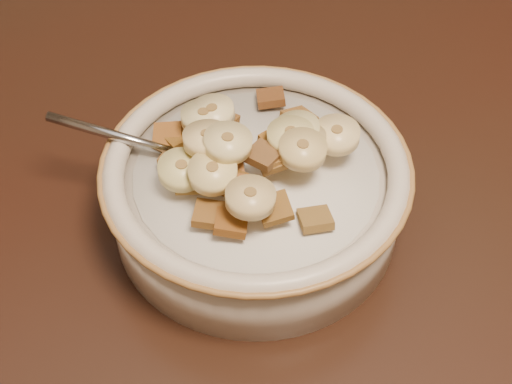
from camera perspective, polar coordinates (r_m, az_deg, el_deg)
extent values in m
cube|color=black|center=(0.64, 6.87, 6.99)|extent=(1.41, 0.92, 0.04)
cylinder|color=beige|center=(0.50, 0.00, -0.46)|extent=(0.20, 0.20, 0.05)
cylinder|color=silver|center=(0.48, 0.00, 1.43)|extent=(0.17, 0.17, 0.00)
ellipsoid|color=#9C9EA1|center=(0.48, -3.72, 2.40)|extent=(0.06, 0.05, 0.01)
cube|color=brown|center=(0.45, -2.21, 0.80)|extent=(0.03, 0.03, 0.01)
cube|color=brown|center=(0.53, 1.18, 7.56)|extent=(0.02, 0.02, 0.01)
cube|color=brown|center=(0.46, 1.32, 2.76)|extent=(0.02, 0.02, 0.01)
cube|color=brown|center=(0.51, 3.47, 5.96)|extent=(0.03, 0.03, 0.01)
cube|color=brown|center=(0.46, 0.62, 2.95)|extent=(0.03, 0.03, 0.01)
cube|color=olive|center=(0.45, 4.78, -2.18)|extent=(0.02, 0.02, 0.01)
cube|color=brown|center=(0.44, 1.50, -1.33)|extent=(0.02, 0.02, 0.01)
cube|color=brown|center=(0.50, -4.04, 5.47)|extent=(0.03, 0.03, 0.01)
cube|color=brown|center=(0.50, -2.83, 5.75)|extent=(0.03, 0.03, 0.01)
cube|color=brown|center=(0.50, -7.06, 4.46)|extent=(0.03, 0.03, 0.01)
cube|color=brown|center=(0.48, -6.36, 2.78)|extent=(0.03, 0.03, 0.01)
cube|color=brown|center=(0.50, -6.13, 4.38)|extent=(0.03, 0.03, 0.01)
cube|color=brown|center=(0.49, 3.99, 4.74)|extent=(0.03, 0.03, 0.01)
cube|color=brown|center=(0.48, 1.81, 4.14)|extent=(0.03, 0.03, 0.01)
cube|color=olive|center=(0.47, -5.34, 0.94)|extent=(0.02, 0.02, 0.01)
cube|color=brown|center=(0.44, -2.01, -2.49)|extent=(0.03, 0.03, 0.01)
cube|color=#9A6A20|center=(0.48, -4.96, 3.03)|extent=(0.03, 0.03, 0.01)
cube|color=olive|center=(0.46, 1.85, 2.94)|extent=(0.02, 0.02, 0.01)
cube|color=#633610|center=(0.47, -3.85, 3.58)|extent=(0.03, 0.03, 0.01)
cube|color=brown|center=(0.44, -3.71, -1.79)|extent=(0.03, 0.03, 0.01)
cube|color=brown|center=(0.50, -4.02, 5.12)|extent=(0.03, 0.03, 0.01)
cube|color=#9C5925|center=(0.46, -2.21, 1.58)|extent=(0.02, 0.02, 0.01)
cylinder|color=tan|center=(0.47, 3.75, 4.14)|extent=(0.04, 0.04, 0.02)
cylinder|color=#FFEDAC|center=(0.49, -3.54, 6.33)|extent=(0.03, 0.03, 0.01)
cylinder|color=beige|center=(0.45, -2.27, 3.98)|extent=(0.04, 0.04, 0.01)
cylinder|color=beige|center=(0.47, 3.28, 4.89)|extent=(0.04, 0.04, 0.01)
cylinder|color=#CDB881|center=(0.46, 3.75, 3.42)|extent=(0.03, 0.03, 0.01)
cylinder|color=#E5BF71|center=(0.43, -0.45, -0.43)|extent=(0.04, 0.04, 0.01)
cylinder|color=#F7E886|center=(0.46, -5.95, 1.78)|extent=(0.04, 0.04, 0.01)
cylinder|color=#F2E59F|center=(0.49, -4.21, 6.01)|extent=(0.04, 0.04, 0.01)
cylinder|color=beige|center=(0.46, -3.95, 4.28)|extent=(0.04, 0.04, 0.01)
cylinder|color=#FFEFA4|center=(0.47, 2.78, 4.51)|extent=(0.04, 0.04, 0.01)
cylinder|color=beige|center=(0.44, -3.48, 1.59)|extent=(0.04, 0.04, 0.01)
cylinder|color=#FFE2A7|center=(0.48, 6.46, 4.57)|extent=(0.04, 0.04, 0.01)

